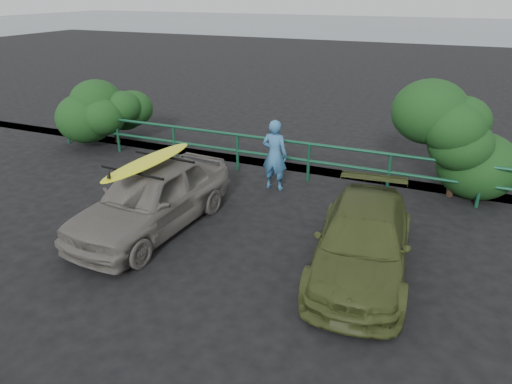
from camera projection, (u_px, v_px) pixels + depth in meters
ground at (168, 273)px, 7.98m from camera, size 80.00×80.00×0.00m
ocean at (427, 28)px, 58.38m from camera, size 200.00×200.00×0.00m
guardrail at (272, 157)px, 11.97m from camera, size 14.00×0.08×1.04m
shrub_left at (129, 115)px, 13.81m from camera, size 3.20×2.40×2.11m
shrub_right at (486, 149)px, 10.31m from camera, size 3.20×2.40×2.46m
sedan at (152, 197)px, 9.24m from camera, size 1.91×4.15×1.38m
olive_vehicle at (363, 241)px, 7.89m from camera, size 1.92×4.01×1.13m
man at (275, 155)px, 11.03m from camera, size 0.65×0.44×1.75m
roof_rack at (149, 164)px, 8.95m from camera, size 1.55×1.14×0.05m
surfboard at (148, 161)px, 8.93m from camera, size 0.71×2.58×0.08m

